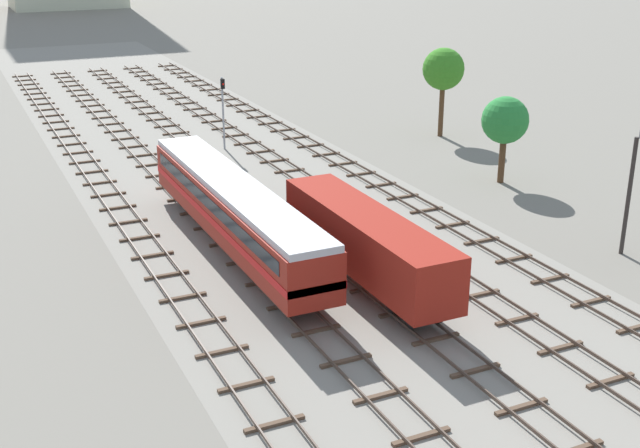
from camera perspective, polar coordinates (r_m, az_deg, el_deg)
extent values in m
plane|color=slate|center=(49.39, -1.68, -0.39)|extent=(480.00, 480.00, 0.00)
cube|color=gray|center=(49.39, -1.68, -0.39)|extent=(21.98, 176.00, 0.01)
cube|color=#47382D|center=(47.48, -12.97, -1.52)|extent=(0.07, 126.00, 0.15)
cube|color=#47382D|center=(47.77, -11.30, -1.26)|extent=(0.07, 126.00, 0.15)
cube|color=brown|center=(31.00, -3.21, -13.83)|extent=(2.40, 0.22, 0.14)
cube|color=brown|center=(33.36, -5.20, -11.18)|extent=(2.40, 0.22, 0.14)
cube|color=brown|center=(35.83, -6.89, -8.88)|extent=(2.40, 0.22, 0.14)
cube|color=brown|center=(38.36, -8.34, -6.87)|extent=(2.40, 0.22, 0.14)
cube|color=brown|center=(40.97, -9.60, -5.10)|extent=(2.40, 0.22, 0.14)
cube|color=brown|center=(43.62, -10.70, -3.55)|extent=(2.40, 0.22, 0.14)
cube|color=brown|center=(46.31, -11.68, -2.18)|extent=(2.40, 0.22, 0.14)
cube|color=brown|center=(49.04, -12.54, -0.96)|extent=(2.40, 0.22, 0.14)
cube|color=brown|center=(51.80, -13.31, 0.13)|extent=(2.40, 0.22, 0.14)
cube|color=brown|center=(54.59, -14.00, 1.12)|extent=(2.40, 0.22, 0.14)
cube|color=brown|center=(57.39, -14.63, 2.00)|extent=(2.40, 0.22, 0.14)
cube|color=brown|center=(60.22, -15.19, 2.80)|extent=(2.40, 0.22, 0.14)
cube|color=brown|center=(63.06, -15.71, 3.53)|extent=(2.40, 0.22, 0.14)
cube|color=brown|center=(65.92, -16.19, 4.20)|extent=(2.40, 0.22, 0.14)
cube|color=brown|center=(68.78, -16.62, 4.81)|extent=(2.40, 0.22, 0.14)
cube|color=brown|center=(71.66, -17.02, 5.37)|extent=(2.40, 0.22, 0.14)
cube|color=brown|center=(74.55, -17.39, 5.89)|extent=(2.40, 0.22, 0.14)
cube|color=brown|center=(77.45, -17.73, 6.37)|extent=(2.40, 0.22, 0.14)
cube|color=brown|center=(80.35, -18.05, 6.82)|extent=(2.40, 0.22, 0.14)
cube|color=brown|center=(83.26, -18.35, 7.23)|extent=(2.40, 0.22, 0.14)
cube|color=brown|center=(86.18, -18.63, 7.61)|extent=(2.40, 0.22, 0.14)
cube|color=brown|center=(89.10, -18.89, 7.97)|extent=(2.40, 0.22, 0.14)
cube|color=brown|center=(92.03, -19.13, 8.31)|extent=(2.40, 0.22, 0.14)
cube|color=brown|center=(94.96, -19.36, 8.63)|extent=(2.40, 0.22, 0.14)
cube|color=brown|center=(97.90, -19.57, 8.92)|extent=(2.40, 0.22, 0.14)
cube|color=brown|center=(100.84, -19.78, 9.20)|extent=(2.40, 0.22, 0.14)
cube|color=brown|center=(103.78, -19.97, 9.47)|extent=(2.40, 0.22, 0.14)
cube|color=brown|center=(106.73, -20.15, 9.71)|extent=(2.40, 0.22, 0.14)
cube|color=#47382D|center=(48.51, -7.81, -0.70)|extent=(0.07, 126.00, 0.15)
cube|color=#47382D|center=(48.92, -6.21, -0.45)|extent=(0.07, 126.00, 0.15)
cube|color=brown|center=(30.52, 7.11, -14.59)|extent=(2.40, 0.22, 0.14)
cube|color=brown|center=(32.64, 4.27, -11.93)|extent=(2.40, 0.22, 0.14)
cube|color=brown|center=(34.90, 1.83, -9.57)|extent=(2.40, 0.22, 0.14)
cube|color=brown|center=(37.26, -0.28, -7.50)|extent=(2.40, 0.22, 0.14)
cube|color=brown|center=(39.71, -2.12, -5.67)|extent=(2.40, 0.22, 0.14)
cube|color=brown|center=(42.22, -3.73, -4.05)|extent=(2.40, 0.22, 0.14)
cube|color=brown|center=(44.80, -5.15, -2.61)|extent=(2.40, 0.22, 0.14)
cube|color=brown|center=(47.43, -6.42, -1.33)|extent=(2.40, 0.22, 0.14)
cube|color=brown|center=(50.10, -7.55, -0.18)|extent=(2.40, 0.22, 0.14)
cube|color=brown|center=(52.80, -8.56, 0.85)|extent=(2.40, 0.22, 0.14)
cube|color=brown|center=(55.54, -9.48, 1.78)|extent=(2.40, 0.22, 0.14)
cube|color=brown|center=(58.30, -10.31, 2.62)|extent=(2.40, 0.22, 0.14)
cube|color=brown|center=(61.08, -11.06, 3.39)|extent=(2.40, 0.22, 0.14)
cube|color=brown|center=(63.89, -11.75, 4.09)|extent=(2.40, 0.22, 0.14)
cube|color=brown|center=(66.71, -12.39, 4.72)|extent=(2.40, 0.22, 0.14)
cube|color=brown|center=(69.54, -12.97, 5.31)|extent=(2.40, 0.22, 0.14)
cube|color=brown|center=(72.39, -13.51, 5.85)|extent=(2.40, 0.22, 0.14)
cube|color=brown|center=(75.25, -14.01, 6.35)|extent=(2.40, 0.22, 0.14)
cube|color=brown|center=(78.12, -14.47, 6.81)|extent=(2.40, 0.22, 0.14)
cube|color=brown|center=(81.00, -14.90, 7.23)|extent=(2.40, 0.22, 0.14)
cube|color=brown|center=(83.89, -15.30, 7.63)|extent=(2.40, 0.22, 0.14)
cube|color=brown|center=(86.79, -15.67, 8.00)|extent=(2.40, 0.22, 0.14)
cube|color=brown|center=(89.69, -16.03, 8.35)|extent=(2.40, 0.22, 0.14)
cube|color=brown|center=(92.60, -16.36, 8.68)|extent=(2.40, 0.22, 0.14)
cube|color=brown|center=(95.51, -16.67, 8.98)|extent=(2.40, 0.22, 0.14)
cube|color=brown|center=(98.43, -16.96, 9.27)|extent=(2.40, 0.22, 0.14)
cube|color=brown|center=(101.36, -17.24, 9.54)|extent=(2.40, 0.22, 0.14)
cube|color=brown|center=(104.29, -17.50, 9.79)|extent=(2.40, 0.22, 0.14)
cube|color=brown|center=(107.22, -17.74, 10.03)|extent=(2.40, 0.22, 0.14)
cube|color=#47382D|center=(49.92, -2.90, 0.08)|extent=(0.07, 126.00, 0.15)
cube|color=#47382D|center=(50.44, -1.39, 0.32)|extent=(0.07, 126.00, 0.15)
cube|color=brown|center=(32.81, 13.94, -12.36)|extent=(2.40, 0.22, 0.14)
cube|color=brown|center=(34.79, 10.84, -10.06)|extent=(2.40, 0.22, 0.14)
cube|color=brown|center=(36.92, 8.12, -8.00)|extent=(2.40, 0.22, 0.14)
cube|color=brown|center=(39.16, 5.72, -6.15)|extent=(2.40, 0.22, 0.14)
cube|color=brown|center=(41.49, 3.61, -4.50)|extent=(2.40, 0.22, 0.14)
cube|color=brown|center=(43.91, 1.73, -3.02)|extent=(2.40, 0.22, 0.14)
cube|color=brown|center=(46.39, 0.05, -1.70)|extent=(2.40, 0.22, 0.14)
cube|color=brown|center=(48.93, -1.45, -0.51)|extent=(2.40, 0.22, 0.14)
cube|color=brown|center=(51.53, -2.80, 0.57)|extent=(2.40, 0.22, 0.14)
cube|color=brown|center=(54.16, -4.02, 1.54)|extent=(2.40, 0.22, 0.14)
cube|color=brown|center=(56.83, -5.13, 2.41)|extent=(2.40, 0.22, 0.14)
cube|color=brown|center=(59.53, -6.14, 3.21)|extent=(2.40, 0.22, 0.14)
cube|color=brown|center=(62.26, -7.06, 3.94)|extent=(2.40, 0.22, 0.14)
cube|color=brown|center=(65.01, -7.91, 4.60)|extent=(2.40, 0.22, 0.14)
cube|color=brown|center=(67.78, -8.69, 5.21)|extent=(2.40, 0.22, 0.14)
cube|color=brown|center=(70.58, -9.41, 5.77)|extent=(2.40, 0.22, 0.14)
cube|color=brown|center=(73.38, -10.07, 6.29)|extent=(2.40, 0.22, 0.14)
cube|color=brown|center=(76.21, -10.69, 6.77)|extent=(2.40, 0.22, 0.14)
cube|color=brown|center=(79.04, -11.26, 7.21)|extent=(2.40, 0.22, 0.14)
cube|color=brown|center=(81.89, -11.80, 7.62)|extent=(2.40, 0.22, 0.14)
cube|color=brown|center=(84.75, -12.30, 8.01)|extent=(2.40, 0.22, 0.14)
cube|color=brown|center=(87.62, -12.77, 8.37)|extent=(2.40, 0.22, 0.14)
cube|color=brown|center=(90.49, -13.21, 8.70)|extent=(2.40, 0.22, 0.14)
cube|color=brown|center=(93.38, -13.62, 9.02)|extent=(2.40, 0.22, 0.14)
cube|color=brown|center=(96.27, -14.01, 9.31)|extent=(2.40, 0.22, 0.14)
cube|color=brown|center=(99.17, -14.37, 9.59)|extent=(2.40, 0.22, 0.14)
cube|color=brown|center=(102.07, -14.72, 9.85)|extent=(2.40, 0.22, 0.14)
cube|color=brown|center=(104.98, -15.05, 10.09)|extent=(2.40, 0.22, 0.14)
cube|color=brown|center=(107.89, -15.36, 10.33)|extent=(2.40, 0.22, 0.14)
cube|color=#47382D|center=(51.68, 1.71, 0.81)|extent=(0.07, 126.00, 0.15)
cube|color=#47382D|center=(52.31, 3.11, 1.04)|extent=(0.07, 126.00, 0.15)
cube|color=brown|center=(35.52, 19.71, -10.31)|extent=(2.40, 0.22, 0.14)
cube|color=brown|center=(37.37, 16.51, -8.33)|extent=(2.40, 0.22, 0.14)
cube|color=brown|center=(39.35, 13.65, -6.53)|extent=(2.40, 0.22, 0.14)
cube|color=brown|center=(41.46, 11.09, -4.89)|extent=(2.40, 0.22, 0.14)
cube|color=brown|center=(43.67, 8.80, -3.40)|extent=(2.40, 0.22, 0.14)
cube|color=brown|center=(45.97, 6.73, -2.06)|extent=(2.40, 0.22, 0.14)
cube|color=brown|center=(48.35, 4.87, -0.84)|extent=(2.40, 0.22, 0.14)
cube|color=brown|center=(50.79, 3.19, 0.26)|extent=(2.40, 0.22, 0.14)
cube|color=brown|center=(53.29, 1.66, 1.26)|extent=(2.40, 0.22, 0.14)
cube|color=brown|center=(55.84, 0.28, 2.17)|extent=(2.40, 0.22, 0.14)
cube|color=brown|center=(58.44, -0.99, 3.00)|extent=(2.40, 0.22, 0.14)
cube|color=brown|center=(61.07, -2.16, 3.76)|extent=(2.40, 0.22, 0.14)
cube|color=brown|center=(63.73, -3.22, 4.45)|extent=(2.40, 0.22, 0.14)
cube|color=brown|center=(66.42, -4.20, 5.08)|extent=(2.40, 0.22, 0.14)
cube|color=brown|center=(69.14, -5.11, 5.66)|extent=(2.40, 0.22, 0.14)
cube|color=brown|center=(71.88, -5.95, 6.20)|extent=(2.40, 0.22, 0.14)
cube|color=brown|center=(74.64, -6.73, 6.70)|extent=(2.40, 0.22, 0.14)
cube|color=brown|center=(77.42, -7.46, 7.16)|extent=(2.40, 0.22, 0.14)
cube|color=brown|center=(80.21, -8.13, 7.59)|extent=(2.40, 0.22, 0.14)
cube|color=brown|center=(83.02, -8.77, 7.98)|extent=(2.40, 0.22, 0.14)
cube|color=brown|center=(85.84, -9.36, 8.36)|extent=(2.40, 0.22, 0.14)
cube|color=brown|center=(88.67, -9.91, 8.70)|extent=(2.40, 0.22, 0.14)
cube|color=brown|center=(91.51, -10.44, 9.03)|extent=(2.40, 0.22, 0.14)
cube|color=brown|center=(94.37, -10.93, 9.33)|extent=(2.40, 0.22, 0.14)
cube|color=brown|center=(97.23, -11.39, 9.61)|extent=(2.40, 0.22, 0.14)
cube|color=brown|center=(100.10, -11.83, 9.88)|extent=(2.40, 0.22, 0.14)
cube|color=brown|center=(102.98, -12.24, 10.14)|extent=(2.40, 0.22, 0.14)
cube|color=brown|center=(105.86, -12.63, 10.37)|extent=(2.40, 0.22, 0.14)
cube|color=brown|center=(108.75, -13.00, 10.60)|extent=(2.40, 0.22, 0.14)
cube|color=#47382D|center=(53.76, 5.99, 1.49)|extent=(0.07, 126.00, 0.15)
cube|color=#47382D|center=(54.48, 7.28, 1.70)|extent=(0.07, 126.00, 0.15)
cube|color=brown|center=(40.27, 21.37, -6.77)|extent=(2.40, 0.22, 0.14)
cube|color=brown|center=(42.12, 18.47, -5.19)|extent=(2.40, 0.22, 0.14)
cube|color=brown|center=(44.10, 15.84, -3.73)|extent=(2.40, 0.22, 0.14)
cube|color=brown|center=(46.18, 13.45, -2.39)|extent=(2.40, 0.22, 0.14)
cube|color=brown|center=(48.37, 11.27, -1.17)|extent=(2.40, 0.22, 0.14)
cube|color=brown|center=(50.63, 9.29, -0.05)|extent=(2.40, 0.22, 0.14)
cube|color=brown|center=(52.97, 7.48, 0.97)|extent=(2.40, 0.22, 0.14)
cube|color=brown|center=(55.37, 5.82, 1.90)|extent=(2.40, 0.22, 0.14)
cube|color=brown|center=(57.83, 4.30, 2.76)|extent=(2.40, 0.22, 0.14)
cube|color=brown|center=(60.34, 2.91, 3.54)|extent=(2.40, 0.22, 0.14)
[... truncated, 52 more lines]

